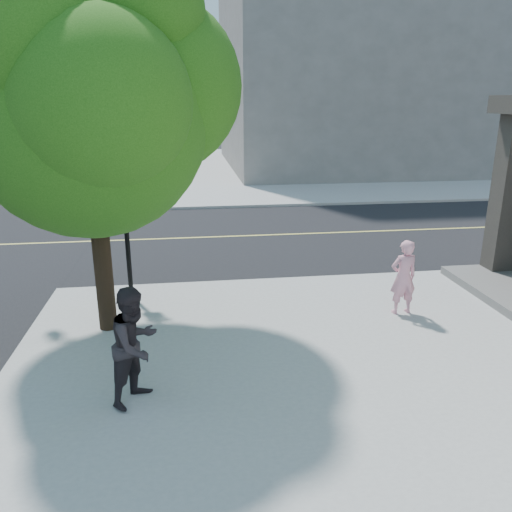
{
  "coord_description": "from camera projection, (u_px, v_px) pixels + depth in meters",
  "views": [
    {
      "loc": [
        2.12,
        -11.49,
        4.32
      ],
      "look_at": [
        3.44,
        -1.88,
        1.3
      ],
      "focal_mm": 35.28,
      "sensor_mm": 36.0,
      "label": 1
    }
  ],
  "objects": [
    {
      "name": "pedestrian",
      "position": [
        135.0,
        345.0,
        7.13
      ],
      "size": [
        1.03,
        1.07,
        1.74
      ],
      "primitive_type": "imported",
      "rotation": [
        0.0,
        0.0,
        0.95
      ],
      "color": "#2A2326",
      "rests_on": "sidewalk_se"
    },
    {
      "name": "ground",
      "position": [
        101.0,
        291.0,
        11.88
      ],
      "size": [
        140.0,
        140.0,
        0.0
      ],
      "primitive_type": "plane",
      "color": "black",
      "rests_on": "ground"
    },
    {
      "name": "street_tree",
      "position": [
        93.0,
        90.0,
        8.43
      ],
      "size": [
        5.09,
        4.63,
        6.76
      ],
      "rotation": [
        0.0,
        0.0,
        -0.26
      ],
      "color": "black",
      "rests_on": "sidewalk_se"
    },
    {
      "name": "filler_ne",
      "position": [
        368.0,
        54.0,
        32.39
      ],
      "size": [
        18.0,
        16.0,
        14.0
      ],
      "primitive_type": "cube",
      "color": "slate",
      "rests_on": "sidewalk_ne"
    },
    {
      "name": "man_on_phone",
      "position": [
        403.0,
        277.0,
        10.15
      ],
      "size": [
        0.6,
        0.42,
        1.55
      ],
      "primitive_type": "imported",
      "rotation": [
        0.0,
        0.0,
        3.24
      ],
      "color": "pink",
      "rests_on": "sidewalk_se"
    },
    {
      "name": "road_ew",
      "position": [
        123.0,
        240.0,
        16.13
      ],
      "size": [
        140.0,
        9.0,
        0.01
      ],
      "primitive_type": "cube",
      "color": "black",
      "rests_on": "ground"
    },
    {
      "name": "sidewalk_ne",
      "position": [
        356.0,
        166.0,
        33.96
      ],
      "size": [
        29.0,
        25.0,
        0.12
      ],
      "primitive_type": "cube",
      "color": "#A4A4A2",
      "rests_on": "ground"
    },
    {
      "name": "signal_pole",
      "position": [
        32.0,
        166.0,
        10.09
      ],
      "size": [
        3.18,
        0.36,
        3.59
      ],
      "rotation": [
        0.0,
        0.0,
        0.27
      ],
      "color": "black",
      "rests_on": "sidewalk_se"
    }
  ]
}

